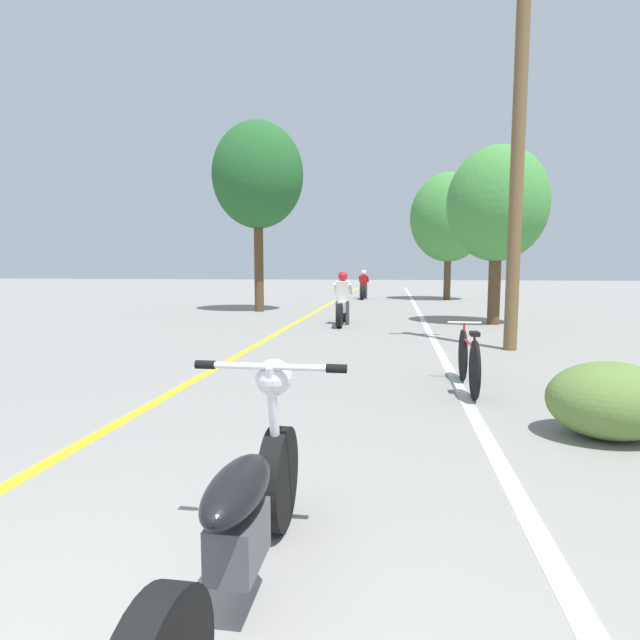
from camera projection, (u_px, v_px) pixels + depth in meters
The scene contains 11 objects.
lane_stripe_center at pixel (299, 321), 14.33m from camera, with size 0.14×48.00×0.01m, color yellow.
lane_stripe_edge at pixel (425, 323), 13.81m from camera, with size 0.14×48.00×0.01m, color white.
utility_pole at pixel (518, 153), 8.97m from camera, with size 1.10×0.24×6.99m.
roadside_tree_right_near at pixel (497, 205), 13.18m from camera, with size 2.63×2.37×4.73m.
roadside_tree_right_far at pixel (449, 218), 23.24m from camera, with size 3.58×3.22×5.91m.
roadside_tree_left at pixel (258, 176), 16.98m from camera, with size 3.12×2.81×6.46m.
roadside_bush at pixel (610, 400), 4.49m from camera, with size 1.10×0.88×0.70m.
motorcycle_foreground at pixel (242, 519), 2.24m from camera, with size 0.84×2.14×1.03m.
motorcycle_rider_lead at pixel (343, 305), 13.38m from camera, with size 0.50×2.14×1.43m.
motorcycle_rider_far at pixel (364, 288), 24.29m from camera, with size 0.50×2.19×1.41m.
bicycle_parked at pixel (468, 360), 6.31m from camera, with size 0.44×1.71×0.81m.
Camera 1 is at (0.99, -1.03, 1.55)m, focal length 28.00 mm.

